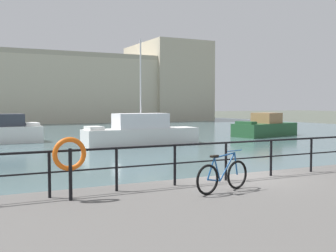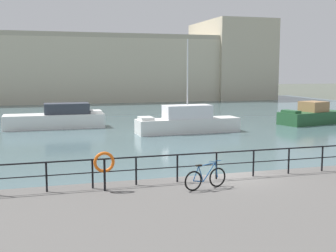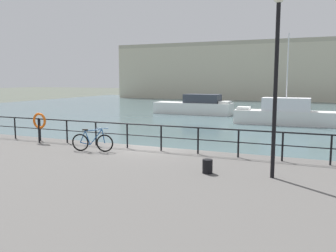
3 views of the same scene
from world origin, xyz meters
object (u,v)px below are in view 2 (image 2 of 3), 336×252
moored_blue_motorboat (311,116)px  moored_cabin_cruiser (187,122)px  harbor_building (115,68)px  moored_red_daysailer (58,118)px  parked_bicycle (205,178)px  life_ring_stand (104,163)px

moored_blue_motorboat → moored_cabin_cruiser: moored_cabin_cruiser is taller
harbor_building → moored_red_daysailer: bearing=-107.7°
parked_bicycle → moored_red_daysailer: bearing=85.6°
parked_bicycle → life_ring_stand: bearing=153.3°
parked_bicycle → life_ring_stand: 3.64m
moored_blue_motorboat → parked_bicycle: bearing=34.4°
harbor_building → parked_bicycle: harbor_building is taller
moored_cabin_cruiser → life_ring_stand: (-9.33, -18.12, 0.89)m
moored_blue_motorboat → life_ring_stand: bearing=28.4°
moored_cabin_cruiser → moored_red_daysailer: 11.46m
moored_blue_motorboat → life_ring_stand: size_ratio=4.87×
moored_blue_motorboat → parked_bicycle: (-18.86, -21.18, 0.43)m
moored_red_daysailer → life_ring_stand: life_ring_stand is taller
life_ring_stand → parked_bicycle: bearing=-13.1°
moored_blue_motorboat → moored_cabin_cruiser: 13.22m
harbor_building → moored_cabin_cruiser: bearing=-91.4°
moored_cabin_cruiser → life_ring_stand: size_ratio=6.05×
moored_cabin_cruiser → moored_blue_motorboat: bearing=-172.4°
harbor_building → life_ring_stand: (-10.28, -57.84, -3.44)m
moored_blue_motorboat → moored_red_daysailer: size_ratio=0.81×
moored_red_daysailer → life_ring_stand: (0.54, -23.95, 0.93)m
moored_cabin_cruiser → parked_bicycle: bearing=70.7°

